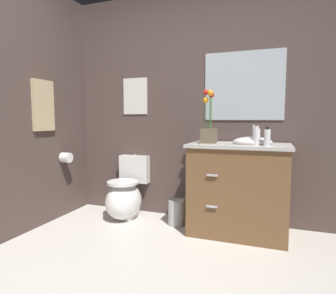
# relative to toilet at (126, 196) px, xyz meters

# --- Properties ---
(wall_back) EXTENTS (4.61, 0.05, 2.50)m
(wall_back) POSITION_rel_toilet_xyz_m (0.97, 0.30, 1.01)
(wall_back) COLOR #4C3D38
(wall_back) RESTS_ON ground_plane
(toilet) EXTENTS (0.38, 0.59, 0.69)m
(toilet) POSITION_rel_toilet_xyz_m (0.00, 0.00, 0.00)
(toilet) COLOR white
(toilet) RESTS_ON ground_plane
(vanity_cabinet) EXTENTS (0.94, 0.56, 1.06)m
(vanity_cabinet) POSITION_rel_toilet_xyz_m (1.24, -0.03, 0.21)
(vanity_cabinet) COLOR brown
(vanity_cabinet) RESTS_ON ground_plane
(flower_vase) EXTENTS (0.14, 0.14, 0.52)m
(flower_vase) POSITION_rel_toilet_xyz_m (0.95, -0.05, 0.80)
(flower_vase) COLOR brown
(flower_vase) RESTS_ON vanity_cabinet
(soap_bottle) EXTENTS (0.06, 0.06, 0.17)m
(soap_bottle) POSITION_rel_toilet_xyz_m (1.49, -0.17, 0.71)
(soap_bottle) COLOR white
(soap_bottle) RESTS_ON vanity_cabinet
(lotion_bottle) EXTENTS (0.06, 0.06, 0.17)m
(lotion_bottle) POSITION_rel_toilet_xyz_m (1.40, -0.13, 0.71)
(lotion_bottle) COLOR white
(lotion_bottle) RESTS_ON vanity_cabinet
(trash_bin) EXTENTS (0.18, 0.18, 0.27)m
(trash_bin) POSITION_rel_toilet_xyz_m (0.61, -0.02, -0.11)
(trash_bin) COLOR #B7B7BC
(trash_bin) RESTS_ON ground_plane
(wall_poster) EXTENTS (0.30, 0.01, 0.42)m
(wall_poster) POSITION_rel_toilet_xyz_m (-0.00, 0.27, 1.13)
(wall_poster) COLOR silver
(wall_mirror) EXTENTS (0.80, 0.01, 0.70)m
(wall_mirror) POSITION_rel_toilet_xyz_m (1.24, 0.27, 1.21)
(wall_mirror) COLOR #B2BCC6
(hanging_towel) EXTENTS (0.03, 0.28, 0.52)m
(hanging_towel) POSITION_rel_toilet_xyz_m (-0.70, -0.45, 1.01)
(hanging_towel) COLOR tan
(toilet_paper_roll) EXTENTS (0.11, 0.11, 0.11)m
(toilet_paper_roll) POSITION_rel_toilet_xyz_m (-0.64, -0.20, 0.44)
(toilet_paper_roll) COLOR white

